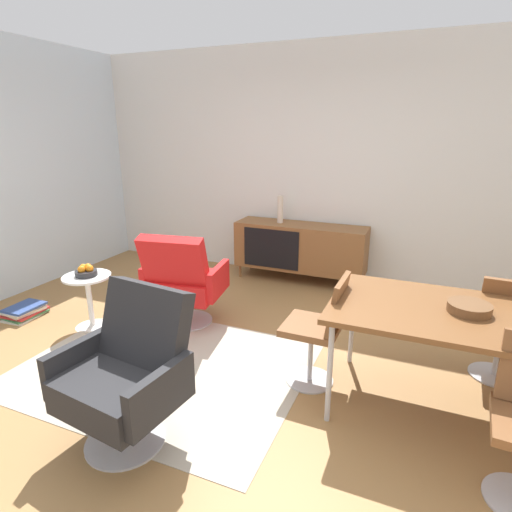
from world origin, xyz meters
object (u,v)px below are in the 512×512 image
vase_cobalt (280,209)px  dining_chair_near_window (320,326)px  armchair_black_shell (127,370)px  sideboard (300,247)px  lounge_chair_red (183,279)px  dining_table (460,318)px  magazine_stack (25,311)px  dining_chair_back_right (504,324)px  wooden_bowl_on_table (469,308)px  fruit_bowl (86,271)px  side_table_round (89,295)px

vase_cobalt → dining_chair_near_window: vase_cobalt is taller
armchair_black_shell → vase_cobalt: bearing=92.6°
sideboard → lounge_chair_red: bearing=-112.2°
dining_table → magazine_stack: bearing=-179.4°
vase_cobalt → dining_chair_back_right: (2.29, -1.50, -0.42)m
wooden_bowl_on_table → fruit_bowl: (-3.19, 0.05, -0.21)m
vase_cobalt → magazine_stack: 3.01m
dining_table → dining_chair_back_right: dining_chair_back_right is taller
wooden_bowl_on_table → dining_chair_back_right: 0.69m
armchair_black_shell → magazine_stack: size_ratio=2.29×
sideboard → dining_chair_near_window: bearing=-69.1°
sideboard → magazine_stack: sideboard is taller
dining_table → fruit_bowl: (-3.14, 0.06, -0.13)m
vase_cobalt → armchair_black_shell: bearing=-87.4°
dining_chair_back_right → lounge_chair_red: bearing=-177.5°
dining_table → side_table_round: bearing=178.9°
wooden_bowl_on_table → lounge_chair_red: 2.43m
dining_table → dining_chair_near_window: bearing=-180.0°
side_table_round → dining_table: bearing=-1.1°
side_table_round → vase_cobalt: bearing=59.0°
wooden_bowl_on_table → vase_cobalt: bearing=134.2°
dining_chair_back_right → armchair_black_shell: (-2.15, -1.56, -0.00)m
vase_cobalt → fruit_bowl: size_ratio=1.66×
vase_cobalt → lounge_chair_red: 1.71m
lounge_chair_red → side_table_round: 0.91m
side_table_round → magazine_stack: (-0.80, -0.10, -0.27)m
armchair_black_shell → fruit_bowl: (-1.34, 1.06, 0.10)m
side_table_round → armchair_black_shell: bearing=-38.4°
dining_table → dining_chair_near_window: size_ratio=1.87×
dining_chair_near_window → wooden_bowl_on_table: bearing=1.0°
wooden_bowl_on_table → side_table_round: (-3.19, 0.04, -0.45)m
dining_chair_near_window → fruit_bowl: dining_chair_near_window is taller
armchair_black_shell → fruit_bowl: bearing=141.6°
dining_chair_back_right → lounge_chair_red: lounge_chair_red is taller
sideboard → dining_chair_back_right: dining_chair_back_right is taller
dining_chair_near_window → dining_chair_back_right: (1.24, 0.56, 0.00)m
dining_chair_back_right → dining_chair_near_window: bearing=-155.6°
fruit_bowl → sideboard: bearing=53.6°
dining_chair_back_right → side_table_round: (-3.49, -0.50, -0.15)m
dining_table → dining_chair_near_window: (-0.89, -0.00, -0.23)m
wooden_bowl_on_table → lounge_chair_red: lounge_chair_red is taller
sideboard → dining_table: size_ratio=1.00×
vase_cobalt → side_table_round: size_ratio=0.64×
armchair_black_shell → side_table_round: bearing=141.6°
dining_chair_back_right → lounge_chair_red: size_ratio=0.90×
sideboard → magazine_stack: size_ratio=3.88×
dining_table → side_table_round: dining_table is taller
vase_cobalt → side_table_round: bearing=-121.0°
dining_chair_back_right → magazine_stack: size_ratio=2.08×
sideboard → armchair_black_shell: (-0.13, -3.06, 0.03)m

